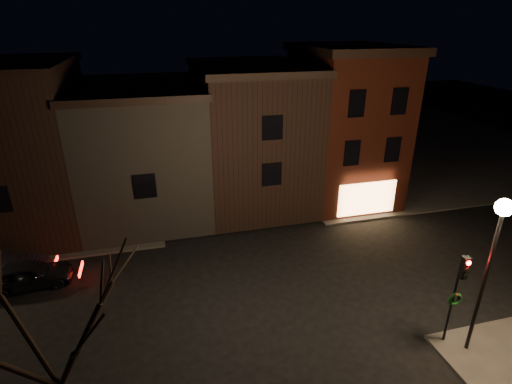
# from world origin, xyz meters

# --- Properties ---
(ground) EXTENTS (120.00, 120.00, 0.00)m
(ground) POSITION_xyz_m (0.00, 0.00, 0.00)
(ground) COLOR black
(ground) RESTS_ON ground
(sidewalk_far_right) EXTENTS (30.00, 30.00, 0.12)m
(sidewalk_far_right) POSITION_xyz_m (20.00, 20.00, 0.06)
(sidewalk_far_right) COLOR #2D2B28
(sidewalk_far_right) RESTS_ON ground
(corner_building) EXTENTS (6.50, 8.50, 10.50)m
(corner_building) POSITION_xyz_m (8.00, 9.47, 5.40)
(corner_building) COLOR #3E140B
(corner_building) RESTS_ON ground
(row_building_a) EXTENTS (7.30, 10.30, 9.40)m
(row_building_a) POSITION_xyz_m (1.50, 10.50, 4.83)
(row_building_a) COLOR black
(row_building_a) RESTS_ON ground
(row_building_b) EXTENTS (7.80, 10.30, 8.40)m
(row_building_b) POSITION_xyz_m (-5.75, 10.50, 4.33)
(row_building_b) COLOR black
(row_building_b) RESTS_ON ground
(row_building_c) EXTENTS (7.30, 10.30, 9.90)m
(row_building_c) POSITION_xyz_m (-13.00, 10.50, 5.08)
(row_building_c) COLOR black
(row_building_c) RESTS_ON ground
(street_lamp_near) EXTENTS (0.60, 0.60, 6.48)m
(street_lamp_near) POSITION_xyz_m (6.20, -6.00, 5.18)
(street_lamp_near) COLOR black
(street_lamp_near) RESTS_ON sidewalk_near_right
(traffic_signal) EXTENTS (0.58, 0.38, 4.05)m
(traffic_signal) POSITION_xyz_m (5.60, -5.51, 2.81)
(traffic_signal) COLOR black
(traffic_signal) RESTS_ON sidewalk_near_right
(bare_tree_left) EXTENTS (5.60, 5.60, 7.50)m
(bare_tree_left) POSITION_xyz_m (-8.00, -7.00, 5.43)
(bare_tree_left) COLOR black
(bare_tree_left) RESTS_ON sidewalk_near_left
(parked_car_a) EXTENTS (4.19, 2.07, 1.37)m
(parked_car_a) POSITION_xyz_m (-11.62, 2.90, 0.69)
(parked_car_a) COLOR black
(parked_car_a) RESTS_ON ground
(parked_car_b) EXTENTS (4.21, 1.57, 1.37)m
(parked_car_b) POSITION_xyz_m (-12.96, 3.78, 0.69)
(parked_car_b) COLOR black
(parked_car_b) RESTS_ON ground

